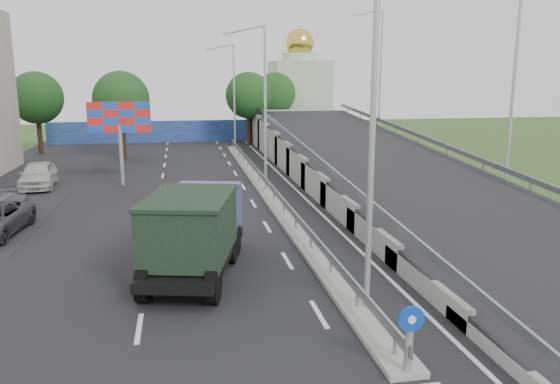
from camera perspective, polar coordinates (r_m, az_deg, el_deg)
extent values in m
cube|color=black|center=(29.85, -5.99, -1.83)|extent=(26.00, 90.00, 0.04)
cube|color=gray|center=(34.04, -1.49, 0.11)|extent=(1.00, 44.00, 0.20)
cube|color=gray|center=(37.55, 17.42, 4.17)|extent=(0.10, 50.00, 0.32)
cube|color=gray|center=(34.20, 3.14, 3.98)|extent=(0.10, 50.00, 0.32)
cube|color=gray|center=(33.92, -1.49, 1.19)|extent=(0.08, 44.00, 0.32)
cylinder|color=gray|center=(33.97, -1.49, 0.78)|extent=(0.09, 0.09, 0.60)
cylinder|color=black|center=(13.76, 13.27, -15.50)|extent=(0.20, 0.20, 1.20)
cylinder|color=#0C3FBF|center=(13.37, 13.57, -12.79)|extent=(0.64, 0.05, 0.64)
cylinder|color=white|center=(13.35, 13.62, -12.84)|extent=(0.20, 0.03, 0.20)
cylinder|color=#B2B5B7|center=(15.99, 9.60, 5.06)|extent=(0.18, 0.18, 10.00)
cylinder|color=#B2B5B7|center=(35.40, -1.55, 8.90)|extent=(0.18, 0.18, 10.00)
cylinder|color=#B2B5B7|center=(35.30, -3.61, 16.59)|extent=(2.57, 0.12, 0.66)
cube|color=#B2B5B7|center=(35.16, -5.62, 16.17)|extent=(0.50, 0.18, 0.12)
cylinder|color=#B2B5B7|center=(55.23, -4.80, 9.95)|extent=(0.18, 0.18, 10.00)
cylinder|color=#B2B5B7|center=(55.16, -6.17, 14.86)|extent=(2.57, 0.12, 0.66)
cube|color=#B2B5B7|center=(55.07, -7.45, 14.57)|extent=(0.50, 0.18, 0.12)
cube|color=navy|center=(61.22, -9.33, 6.27)|extent=(30.00, 0.50, 2.40)
cube|color=#B2CCAD|center=(70.62, 2.03, 9.84)|extent=(7.00, 7.00, 9.00)
cylinder|color=#B2CCAD|center=(70.61, 2.06, 13.89)|extent=(4.40, 4.40, 1.00)
sphere|color=gold|center=(70.69, 2.07, 15.27)|extent=(3.60, 3.60, 3.60)
cone|color=gold|center=(70.83, 2.08, 16.89)|extent=(0.30, 0.30, 1.20)
cylinder|color=#B2B5B7|center=(37.47, -16.24, 3.68)|extent=(0.24, 0.24, 4.00)
cube|color=red|center=(37.22, -16.46, 7.49)|extent=(4.00, 0.20, 2.00)
cylinder|color=black|center=(49.43, -16.05, 5.58)|extent=(0.44, 0.44, 4.00)
sphere|color=#113F1B|center=(49.20, -16.27, 9.28)|extent=(4.80, 4.80, 4.80)
cylinder|color=black|center=(57.60, -3.25, 6.86)|extent=(0.44, 0.44, 4.00)
sphere|color=#113F1B|center=(57.40, -3.29, 10.04)|extent=(4.80, 4.80, 4.80)
cylinder|color=black|center=(55.67, -23.82, 5.70)|extent=(0.44, 0.44, 4.00)
sphere|color=#113F1B|center=(55.47, -24.10, 8.98)|extent=(4.80, 4.80, 4.80)
cylinder|color=black|center=(65.09, -0.50, 7.46)|extent=(0.44, 0.44, 4.00)
sphere|color=#113F1B|center=(64.92, -0.51, 10.28)|extent=(4.80, 4.80, 4.80)
cylinder|color=black|center=(22.56, -10.36, -4.91)|extent=(0.66, 1.27, 1.22)
cylinder|color=black|center=(22.15, -4.78, -5.07)|extent=(0.66, 1.27, 1.22)
cylinder|color=black|center=(21.64, -10.98, -5.67)|extent=(0.66, 1.27, 1.22)
cylinder|color=black|center=(21.21, -5.15, -5.85)|extent=(0.66, 1.27, 1.22)
cylinder|color=black|center=(18.13, -13.99, -9.31)|extent=(0.66, 1.27, 1.22)
cylinder|color=black|center=(17.62, -7.00, -9.68)|extent=(0.66, 1.27, 1.22)
cube|color=black|center=(20.11, -8.85, -6.45)|extent=(4.09, 7.26, 0.33)
cube|color=navy|center=(22.26, -7.55, -1.66)|extent=(2.89, 2.32, 1.88)
cube|color=black|center=(22.96, -7.19, 0.05)|extent=(2.06, 0.56, 0.77)
cube|color=black|center=(23.44, -7.05, -3.88)|extent=(2.51, 0.76, 0.55)
cube|color=black|center=(19.14, -9.38, -3.62)|extent=(3.57, 4.71, 1.99)
cube|color=black|center=(18.89, -9.49, -0.55)|extent=(3.70, 4.84, 0.13)
imported|color=beige|center=(38.68, -23.95, 1.65)|extent=(2.45, 5.17, 1.71)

